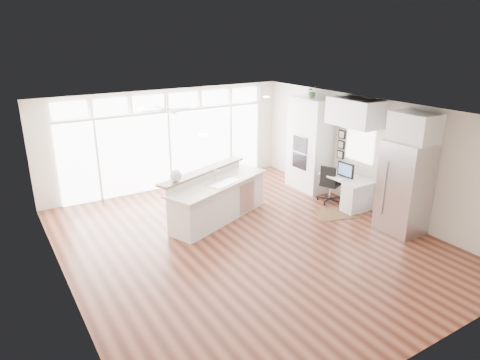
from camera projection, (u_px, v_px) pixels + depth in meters
floor at (247, 241)px, 8.92m from camera, size 7.00×8.00×0.02m
ceiling at (247, 112)px, 8.03m from camera, size 7.00×8.00×0.02m
wall_back at (168, 139)px, 11.68m from camera, size 7.00×0.04×2.70m
wall_front at (423, 271)px, 5.27m from camera, size 7.00×0.04×2.70m
wall_left at (60, 219)px, 6.73m from camera, size 0.04×8.00×2.70m
wall_right at (370, 155)px, 10.22m from camera, size 0.04×8.00×2.70m
glass_wall at (169, 150)px, 11.73m from camera, size 5.80×0.06×2.08m
transom_row at (167, 102)px, 11.29m from camera, size 5.90×0.06×0.40m
desk_window at (360, 144)px, 10.38m from camera, size 0.04×0.85×0.85m
ceiling_fan at (165, 106)px, 10.10m from camera, size 1.16×1.16×0.32m
recessed_lights at (242, 112)px, 8.20m from camera, size 3.40×3.00×0.02m
oven_cabinet at (310, 144)px, 11.53m from camera, size 0.64×1.20×2.50m
desk_nook at (346, 192)px, 10.60m from camera, size 0.72×1.30×0.76m
upper_cabinets at (354, 112)px, 9.97m from camera, size 0.64×1.30×0.64m
refrigerator at (405, 188)px, 9.06m from camera, size 0.76×0.90×2.00m
fridge_cabinet at (415, 127)px, 8.66m from camera, size 0.64×0.90×0.60m
framed_photos at (341, 145)px, 10.92m from camera, size 0.06×0.22×0.80m
kitchen_island at (219, 197)px, 9.79m from camera, size 3.00×2.03×1.11m
rug at (337, 214)px, 10.24m from camera, size 1.14×0.96×0.01m
office_chair at (331, 184)px, 10.83m from camera, size 0.65×0.63×0.97m
fishbowl at (176, 176)px, 9.06m from camera, size 0.35×0.35×0.26m
monitor at (346, 170)px, 10.37m from camera, size 0.11×0.49×0.40m
keyboard at (340, 179)px, 10.35m from camera, size 0.13×0.31×0.02m
potted_plant at (312, 93)px, 11.08m from camera, size 0.29×0.32×0.25m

